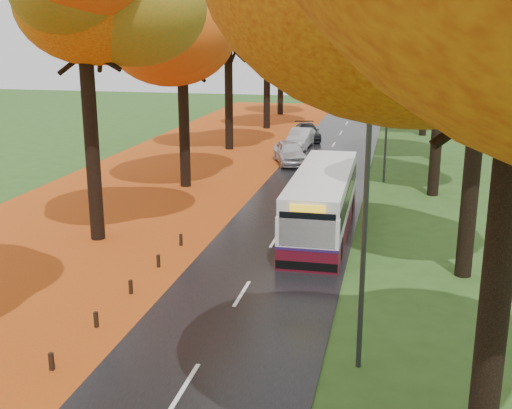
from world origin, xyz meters
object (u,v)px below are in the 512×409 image
(streetlamp_near, at_px, (356,196))
(car_silver, at_px, (301,138))
(streetlamp_mid, at_px, (383,102))
(streetlamp_far, at_px, (391,76))
(car_dark, at_px, (307,132))
(car_white, at_px, (290,152))
(bus, at_px, (322,201))

(streetlamp_near, height_order, car_silver, streetlamp_near)
(streetlamp_mid, xyz_separation_m, car_silver, (-6.30, 10.28, -3.96))
(streetlamp_far, distance_m, car_dark, 11.15)
(streetlamp_near, xyz_separation_m, streetlamp_far, (0.00, 44.00, 0.00))
(streetlamp_far, xyz_separation_m, car_silver, (-6.30, -11.72, -3.96))
(car_white, height_order, car_silver, car_white)
(bus, bearing_deg, streetlamp_mid, 77.75)
(streetlamp_mid, bearing_deg, car_white, 146.22)
(streetlamp_far, distance_m, bus, 32.71)
(streetlamp_far, relative_size, bus, 0.77)
(bus, height_order, car_silver, bus)
(streetlamp_far, distance_m, car_silver, 13.88)
(streetlamp_far, height_order, bus, streetlamp_far)
(streetlamp_near, distance_m, car_white, 27.03)
(car_dark, bearing_deg, car_white, -104.31)
(car_white, bearing_deg, car_dark, 71.78)
(streetlamp_near, relative_size, bus, 0.77)
(bus, bearing_deg, streetlamp_near, -80.09)
(streetlamp_mid, bearing_deg, streetlamp_near, -90.00)
(car_white, bearing_deg, streetlamp_mid, -53.42)
(streetlamp_mid, distance_m, car_silver, 12.69)
(streetlamp_far, bearing_deg, streetlamp_near, -90.00)
(car_silver, height_order, car_dark, car_silver)
(streetlamp_near, xyz_separation_m, car_dark, (-6.30, 35.72, -4.02))
(streetlamp_near, relative_size, streetlamp_mid, 1.00)
(car_silver, bearing_deg, streetlamp_far, 65.11)
(streetlamp_far, height_order, car_silver, streetlamp_far)
(streetlamp_far, distance_m, car_white, 19.34)
(bus, distance_m, car_dark, 24.56)
(car_white, distance_m, car_silver, 6.24)
(bus, bearing_deg, car_dark, 99.06)
(streetlamp_mid, distance_m, bus, 11.18)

